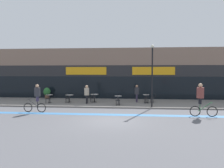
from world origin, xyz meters
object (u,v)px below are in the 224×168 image
at_px(bistro_table_2, 94,96).
at_px(planter_pot, 47,92).
at_px(bistro_table_1, 69,97).
at_px(cafe_chair_1_near, 67,98).
at_px(cafe_chair_3_near, 118,100).
at_px(cafe_chair_4_near, 147,98).
at_px(bistro_table_4, 146,97).
at_px(cafe_chair_0_near, 47,98).
at_px(lamp_post, 152,71).
at_px(cyclist_0, 201,97).
at_px(bistro_table_0, 50,97).
at_px(bistro_table_3, 118,98).
at_px(cafe_chair_2_side, 88,97).
at_px(pedestrian_far_end, 87,93).
at_px(cafe_chair_4_side, 153,97).
at_px(cyclist_1, 37,96).
at_px(cafe_chair_2_near, 93,97).
at_px(pedestrian_near_end, 137,92).

relative_size(bistro_table_2, planter_pot, 0.64).
distance_m(bistro_table_1, bistro_table_2, 2.41).
xyz_separation_m(cafe_chair_1_near, cafe_chair_3_near, (4.77, -0.97, 0.00)).
relative_size(cafe_chair_3_near, cafe_chair_4_near, 1.00).
relative_size(bistro_table_4, cafe_chair_0_near, 0.84).
relative_size(lamp_post, cyclist_0, 2.26).
xyz_separation_m(bistro_table_0, cafe_chair_0_near, (-0.00, -0.63, -0.01)).
xyz_separation_m(bistro_table_3, lamp_post, (2.88, -1.18, 2.42)).
height_order(cafe_chair_0_near, cafe_chair_4_near, same).
relative_size(bistro_table_4, cafe_chair_2_side, 0.84).
xyz_separation_m(bistro_table_0, bistro_table_2, (4.14, 0.79, 0.02)).
bearing_deg(pedestrian_far_end, bistro_table_2, -132.01).
distance_m(bistro_table_3, cafe_chair_2_side, 3.25).
xyz_separation_m(cafe_chair_4_side, cyclist_1, (-9.11, -4.98, 0.57)).
bearing_deg(cafe_chair_4_side, cafe_chair_4_near, 51.84).
height_order(cafe_chair_4_side, lamp_post, lamp_post).
relative_size(bistro_table_0, cafe_chair_3_near, 0.83).
distance_m(bistro_table_4, cafe_chair_2_near, 4.98).
relative_size(cafe_chair_4_near, lamp_post, 0.18).
bearing_deg(cafe_chair_3_near, lamp_post, -102.16).
bearing_deg(pedestrian_far_end, lamp_post, 151.69).
height_order(planter_pot, pedestrian_far_end, pedestrian_far_end).
xyz_separation_m(cafe_chair_0_near, cyclist_0, (12.44, -3.97, 0.70)).
distance_m(cafe_chair_0_near, cafe_chair_2_side, 3.79).
bearing_deg(bistro_table_0, cafe_chair_4_near, 1.50).
bearing_deg(bistro_table_3, bistro_table_0, 175.86).
xyz_separation_m(cafe_chair_3_near, lamp_post, (2.87, -0.55, 2.45)).
xyz_separation_m(cafe_chair_4_side, cyclist_0, (2.73, -5.45, 0.70)).
distance_m(bistro_table_0, pedestrian_near_end, 8.29).
height_order(bistro_table_1, bistro_table_3, bistro_table_3).
relative_size(bistro_table_1, bistro_table_4, 1.00).
xyz_separation_m(bistro_table_0, bistro_table_1, (1.75, 0.50, -0.02)).
bearing_deg(cafe_chair_3_near, cafe_chair_2_near, 60.66).
relative_size(bistro_table_4, planter_pot, 0.63).
xyz_separation_m(planter_pot, lamp_post, (10.78, -4.44, 2.29)).
distance_m(lamp_post, pedestrian_near_end, 3.61).
distance_m(bistro_table_4, cafe_chair_1_near, 7.40).
relative_size(cyclist_0, pedestrian_far_end, 1.34).
bearing_deg(cafe_chair_2_side, cafe_chair_4_side, -3.16).
xyz_separation_m(bistro_table_0, pedestrian_far_end, (3.60, -0.25, 0.48)).
bearing_deg(bistro_table_1, pedestrian_far_end, -21.86).
bearing_deg(cafe_chair_4_side, pedestrian_near_end, -3.17).
xyz_separation_m(cyclist_0, cyclist_1, (-11.84, 0.47, -0.12)).
height_order(bistro_table_0, cyclist_1, cyclist_1).
bearing_deg(cafe_chair_2_side, planter_pot, 153.90).
relative_size(cafe_chair_4_side, lamp_post, 0.18).
bearing_deg(pedestrian_far_end, cafe_chair_1_near, -18.32).
height_order(bistro_table_2, cafe_chair_4_side, cafe_chair_4_side).
xyz_separation_m(bistro_table_0, lamp_post, (9.39, -1.65, 2.44)).
relative_size(bistro_table_0, bistro_table_3, 0.97).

